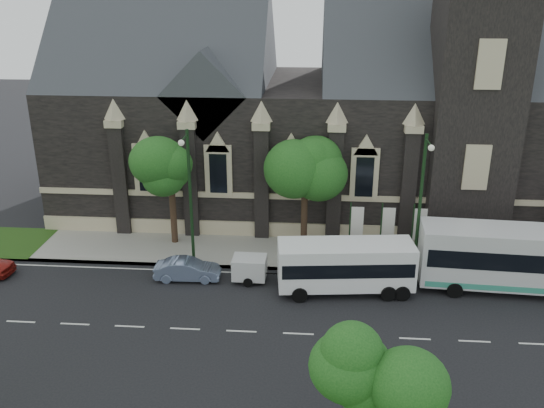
# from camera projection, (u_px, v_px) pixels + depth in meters

# --- Properties ---
(ground) EXTENTS (160.00, 160.00, 0.00)m
(ground) POSITION_uv_depth(u_px,v_px,m) (241.00, 331.00, 30.37)
(ground) COLOR black
(ground) RESTS_ON ground
(sidewalk) EXTENTS (80.00, 5.00, 0.15)m
(sidewalk) POSITION_uv_depth(u_px,v_px,m) (259.00, 251.00, 39.18)
(sidewalk) COLOR gray
(sidewalk) RESTS_ON ground
(museum) EXTENTS (40.00, 17.70, 29.90)m
(museum) POSITION_uv_depth(u_px,v_px,m) (336.00, 107.00, 44.54)
(museum) COLOR black
(museum) RESTS_ON ground
(tree_park_east) EXTENTS (3.40, 3.40, 6.28)m
(tree_park_east) POSITION_uv_depth(u_px,v_px,m) (385.00, 378.00, 19.59)
(tree_park_east) COLOR black
(tree_park_east) RESTS_ON ground
(tree_walk_right) EXTENTS (4.08, 4.08, 7.80)m
(tree_walk_right) POSITION_uv_depth(u_px,v_px,m) (308.00, 166.00, 38.01)
(tree_walk_right) COLOR black
(tree_walk_right) RESTS_ON ground
(tree_walk_left) EXTENTS (3.91, 3.91, 7.64)m
(tree_walk_left) POSITION_uv_depth(u_px,v_px,m) (174.00, 164.00, 38.67)
(tree_walk_left) COLOR black
(tree_walk_left) RESTS_ON ground
(street_lamp_near) EXTENTS (0.36, 1.88, 9.00)m
(street_lamp_near) POSITION_uv_depth(u_px,v_px,m) (421.00, 198.00, 34.42)
(street_lamp_near) COLOR #163217
(street_lamp_near) RESTS_ON ground
(street_lamp_mid) EXTENTS (0.36, 1.88, 9.00)m
(street_lamp_mid) POSITION_uv_depth(u_px,v_px,m) (189.00, 192.00, 35.41)
(street_lamp_mid) COLOR #163217
(street_lamp_mid) RESTS_ON ground
(banner_flag_left) EXTENTS (0.90, 0.10, 4.00)m
(banner_flag_left) POSITION_uv_depth(u_px,v_px,m) (354.00, 226.00, 37.44)
(banner_flag_left) COLOR #163217
(banner_flag_left) RESTS_ON ground
(banner_flag_center) EXTENTS (0.90, 0.10, 4.00)m
(banner_flag_center) POSITION_uv_depth(u_px,v_px,m) (386.00, 227.00, 37.30)
(banner_flag_center) COLOR #163217
(banner_flag_center) RESTS_ON ground
(banner_flag_right) EXTENTS (0.90, 0.10, 4.00)m
(banner_flag_right) POSITION_uv_depth(u_px,v_px,m) (417.00, 228.00, 37.15)
(banner_flag_right) COLOR #163217
(banner_flag_right) RESTS_ON ground
(tour_coach) EXTENTS (13.40, 3.69, 3.87)m
(tour_coach) POSITION_uv_depth(u_px,v_px,m) (537.00, 259.00, 33.61)
(tour_coach) COLOR silver
(tour_coach) RESTS_ON ground
(shuttle_bus) EXTENTS (8.09, 3.46, 3.04)m
(shuttle_bus) POSITION_uv_depth(u_px,v_px,m) (346.00, 264.00, 33.76)
(shuttle_bus) COLOR white
(shuttle_bus) RESTS_ON ground
(box_trailer) EXTENTS (2.94, 1.73, 1.57)m
(box_trailer) POSITION_uv_depth(u_px,v_px,m) (250.00, 268.00, 35.20)
(box_trailer) COLOR silver
(box_trailer) RESTS_ON ground
(sedan) EXTENTS (4.07, 1.57, 1.32)m
(sedan) POSITION_uv_depth(u_px,v_px,m) (188.00, 270.00, 35.46)
(sedan) COLOR #7283A5
(sedan) RESTS_ON ground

